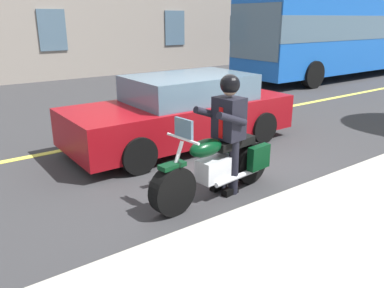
{
  "coord_description": "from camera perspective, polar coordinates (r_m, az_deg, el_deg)",
  "views": [
    {
      "loc": [
        4.23,
        5.24,
        2.47
      ],
      "look_at": [
        1.15,
        1.0,
        0.75
      ],
      "focal_mm": 36.04,
      "sensor_mm": 36.0,
      "label": 1
    }
  ],
  "objects": [
    {
      "name": "car_silver",
      "position": [
        7.74,
        -1.27,
        4.88
      ],
      "size": [
        4.6,
        1.92,
        1.4
      ],
      "color": "maroon",
      "rests_on": "ground_plane"
    },
    {
      "name": "lane_center_stripe",
      "position": [
        8.74,
        -5.48,
        1.71
      ],
      "size": [
        60.0,
        0.16,
        0.01
      ],
      "primitive_type": "cube",
      "color": "#E5DB4C",
      "rests_on": "ground_plane"
    },
    {
      "name": "bus_near",
      "position": [
        18.43,
        21.77,
        15.1
      ],
      "size": [
        11.05,
        2.7,
        3.3
      ],
      "color": "blue",
      "rests_on": "ground_plane"
    },
    {
      "name": "rider_main",
      "position": [
        5.49,
        5.35,
        2.95
      ],
      "size": [
        0.66,
        0.6,
        1.74
      ],
      "color": "black",
      "rests_on": "ground_plane"
    },
    {
      "name": "ground_plane",
      "position": [
        7.17,
        2.74,
        -1.99
      ],
      "size": [
        80.0,
        80.0,
        0.0
      ],
      "primitive_type": "plane",
      "color": "#333335"
    },
    {
      "name": "motorcycle_main",
      "position": [
        5.54,
        3.88,
        -3.24
      ],
      "size": [
        2.22,
        0.75,
        1.26
      ],
      "color": "black",
      "rests_on": "ground_plane"
    }
  ]
}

